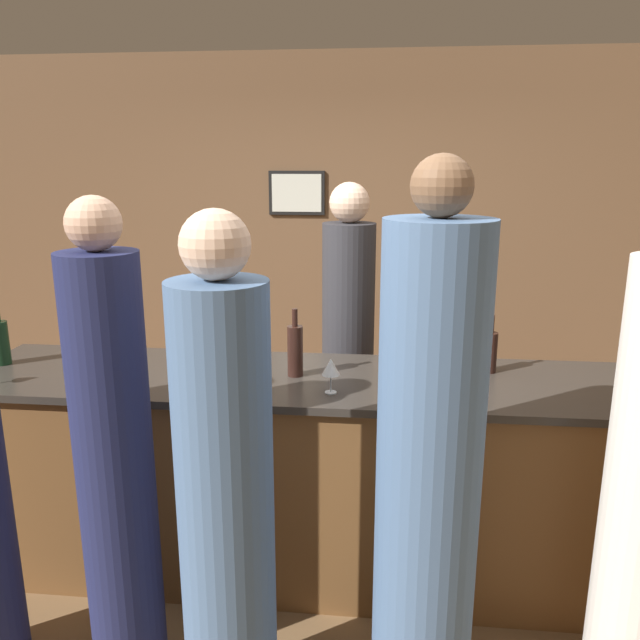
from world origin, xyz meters
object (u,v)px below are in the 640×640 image
Objects in this scene: guest_4 at (225,498)px; guest_0 at (115,462)px; wine_bottle_0 at (1,342)px; guest_1 at (428,473)px; bartender at (348,355)px; wine_bottle_1 at (295,350)px; wine_bottle_2 at (490,351)px; ice_bucket at (413,342)px.

guest_0 is at bearing 159.61° from guest_4.
wine_bottle_0 is (-0.88, 0.71, 0.24)m from guest_0.
guest_1 is 2.19m from wine_bottle_0.
bartender reaches higher than wine_bottle_1.
bartender is at bearing 74.36° from wine_bottle_1.
wine_bottle_2 is at bearing 69.51° from guest_1.
guest_1 is at bearing -52.60° from wine_bottle_1.
guest_0 is 8.76× the size of ice_bucket.
ice_bucket is at bearing 91.04° from guest_1.
guest_4 is at bearing -97.86° from wine_bottle_1.
ice_bucket is (0.35, -0.47, 0.23)m from bartender.
ice_bucket is at bearing 6.78° from wine_bottle_0.
guest_1 is (0.37, -1.48, 0.05)m from bartender.
guest_0 reaches higher than wine_bottle_2.
guest_1 is 0.71m from guest_4.
wine_bottle_0 is (-1.35, 0.89, 0.26)m from guest_4.
ice_bucket is (-0.35, 0.11, 0.00)m from wine_bottle_2.
guest_0 is at bearing -150.77° from wine_bottle_2.
ice_bucket is (0.56, 0.26, -0.02)m from wine_bottle_1.
wine_bottle_0 is 2.38m from wine_bottle_2.
wine_bottle_2 is (2.38, 0.13, -0.01)m from wine_bottle_0.
bartender reaches higher than guest_0.
guest_4 is at bearing -120.95° from ice_bucket.
ice_bucket is (2.03, 0.24, -0.01)m from wine_bottle_0.
guest_4 is (-0.69, -0.12, -0.07)m from guest_1.
guest_0 is at bearing -39.05° from wine_bottle_0.
guest_0 is 1.51m from ice_bucket.
wine_bottle_2 is 0.37m from ice_bucket.
guest_0 is 5.84× the size of wine_bottle_1.
bartender reaches higher than guest_4.
guest_1 reaches higher than guest_4.
wine_bottle_2 is at bearing -17.44° from ice_bucket.
wine_bottle_2 is (0.91, 0.15, -0.02)m from wine_bottle_1.
bartender is at bearing 104.09° from guest_1.
guest_4 is 6.67× the size of wine_bottle_2.
wine_bottle_1 is 1.50× the size of ice_bucket.
bartender is 1.53m from guest_1.
guest_1 reaches higher than wine_bottle_1.
bartender reaches higher than wine_bottle_2.
guest_1 is 0.98m from wine_bottle_2.
wine_bottle_1 is (1.47, -0.02, 0.01)m from wine_bottle_0.
guest_1 is 7.26× the size of wine_bottle_2.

